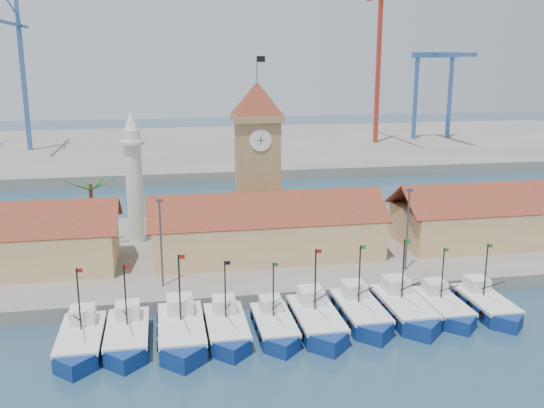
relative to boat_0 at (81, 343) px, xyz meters
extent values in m
plane|color=navy|center=(18.93, -2.04, -0.77)|extent=(400.00, 400.00, 0.00)
cube|color=gray|center=(18.93, 21.96, -0.02)|extent=(140.00, 32.00, 1.50)
cube|color=gray|center=(18.93, 107.96, 0.23)|extent=(240.00, 80.00, 2.00)
cube|color=navy|center=(0.00, 0.40, -0.27)|extent=(3.52, 7.96, 1.81)
cube|color=navy|center=(0.00, -3.58, -0.27)|extent=(3.52, 3.52, 1.81)
cube|color=silver|center=(0.00, 0.40, 0.64)|extent=(3.59, 8.19, 0.35)
cube|color=silver|center=(0.00, 2.39, 1.44)|extent=(2.11, 2.21, 1.41)
cylinder|color=black|center=(0.00, 0.90, 3.45)|extent=(0.14, 0.14, 5.63)
cube|color=#A5140F|center=(0.25, 0.90, 6.07)|extent=(0.50, 0.02, 0.35)
cube|color=navy|center=(3.80, 0.66, -0.27)|extent=(3.50, 7.93, 1.80)
cube|color=navy|center=(3.80, -3.31, -0.27)|extent=(3.50, 3.50, 1.80)
cube|color=silver|center=(3.80, 0.66, 0.63)|extent=(3.57, 8.15, 0.35)
cube|color=silver|center=(3.80, 2.64, 1.43)|extent=(2.10, 2.20, 1.40)
cylinder|color=black|center=(3.80, 1.16, 3.44)|extent=(0.14, 0.14, 5.61)
cube|color=#A5140F|center=(4.05, 1.16, 6.04)|extent=(0.50, 0.02, 0.35)
cube|color=navy|center=(8.39, 0.43, -0.22)|extent=(3.85, 8.71, 1.98)
cube|color=navy|center=(8.39, -3.92, -0.22)|extent=(3.85, 3.85, 1.98)
cube|color=silver|center=(8.39, 0.43, 0.77)|extent=(3.93, 8.95, 0.38)
cube|color=silver|center=(8.39, 2.61, 1.65)|extent=(2.31, 2.42, 1.54)
cylinder|color=black|center=(8.39, 0.98, 3.85)|extent=(0.15, 0.15, 6.16)
cube|color=#A5140F|center=(8.67, 0.98, 6.71)|extent=(0.55, 0.02, 0.38)
cube|color=navy|center=(12.36, 0.66, -0.28)|extent=(3.41, 7.71, 1.75)
cube|color=navy|center=(12.36, -3.19, -0.28)|extent=(3.41, 3.41, 1.75)
cube|color=silver|center=(12.36, 0.66, 0.59)|extent=(3.47, 7.92, 0.34)
cube|color=silver|center=(12.36, 2.59, 1.37)|extent=(2.04, 2.14, 1.36)
cylinder|color=black|center=(12.36, 1.15, 3.32)|extent=(0.14, 0.14, 5.45)
cube|color=black|center=(12.60, 1.15, 5.85)|extent=(0.49, 0.02, 0.34)
cube|color=navy|center=(16.61, 0.40, -0.31)|extent=(3.24, 7.33, 1.67)
cube|color=navy|center=(16.61, -3.27, -0.31)|extent=(3.24, 3.24, 1.67)
cube|color=silver|center=(16.61, 0.40, 0.53)|extent=(3.30, 7.53, 0.32)
cube|color=silver|center=(16.61, 2.23, 1.27)|extent=(1.94, 2.04, 1.30)
cylinder|color=black|center=(16.61, 0.86, 3.12)|extent=(0.13, 0.13, 5.18)
cube|color=#197226|center=(16.84, 0.86, 5.52)|extent=(0.46, 0.02, 0.32)
cube|color=navy|center=(20.53, 0.63, -0.24)|extent=(3.71, 8.39, 1.91)
cube|color=navy|center=(20.53, -3.56, -0.24)|extent=(3.71, 3.71, 1.91)
cube|color=silver|center=(20.53, 0.63, 0.71)|extent=(3.78, 8.62, 0.37)
cube|color=silver|center=(20.53, 2.73, 1.56)|extent=(2.22, 2.33, 1.48)
cylinder|color=black|center=(20.53, 1.16, 3.68)|extent=(0.15, 0.15, 5.93)
cube|color=#A5140F|center=(20.79, 1.16, 6.43)|extent=(0.53, 0.02, 0.37)
cube|color=navy|center=(25.03, 1.65, -0.25)|extent=(3.60, 8.15, 1.85)
cube|color=navy|center=(25.03, -2.42, -0.25)|extent=(3.60, 3.60, 1.85)
cube|color=silver|center=(25.03, 1.65, 0.67)|extent=(3.67, 8.37, 0.36)
cube|color=silver|center=(25.03, 3.69, 1.49)|extent=(2.16, 2.26, 1.44)
cylinder|color=black|center=(25.03, 2.16, 3.55)|extent=(0.14, 0.14, 5.76)
cube|color=#197226|center=(25.29, 2.16, 6.23)|extent=(0.51, 0.02, 0.36)
cube|color=navy|center=(29.38, 1.73, -0.23)|extent=(3.75, 8.48, 1.93)
cube|color=navy|center=(29.38, -2.51, -0.23)|extent=(3.75, 3.75, 1.93)
cube|color=silver|center=(29.38, 1.73, 0.73)|extent=(3.82, 8.72, 0.37)
cube|color=silver|center=(29.38, 3.85, 1.59)|extent=(2.25, 2.36, 1.50)
cylinder|color=black|center=(29.38, 2.27, 3.73)|extent=(0.15, 0.15, 6.00)
cube|color=#197226|center=(29.64, 2.27, 6.51)|extent=(0.54, 0.02, 0.37)
cube|color=navy|center=(33.30, 1.58, -0.31)|extent=(3.23, 7.31, 1.66)
cube|color=navy|center=(33.30, -2.07, -0.31)|extent=(3.23, 3.23, 1.66)
cube|color=silver|center=(33.30, 1.58, 0.52)|extent=(3.29, 7.51, 0.32)
cube|color=silver|center=(33.30, 3.41, 1.26)|extent=(1.94, 2.03, 1.29)
cylinder|color=black|center=(33.30, 2.05, 3.10)|extent=(0.13, 0.13, 5.17)
cube|color=#197226|center=(33.53, 2.05, 5.50)|extent=(0.46, 0.02, 0.32)
cube|color=navy|center=(37.63, 1.31, -0.29)|extent=(3.35, 7.59, 1.72)
cube|color=navy|center=(37.63, -2.48, -0.29)|extent=(3.35, 3.35, 1.72)
cube|color=silver|center=(37.63, 1.31, 0.57)|extent=(3.42, 7.80, 0.34)
cube|color=silver|center=(37.63, 3.21, 1.34)|extent=(2.01, 2.11, 1.34)
cylinder|color=black|center=(37.63, 1.79, 3.26)|extent=(0.13, 0.13, 5.37)
cube|color=#197226|center=(37.87, 1.79, 5.75)|extent=(0.48, 0.02, 0.34)
cube|color=#DDB579|center=(18.93, 17.96, 2.98)|extent=(26.00, 10.00, 4.50)
cube|color=brown|center=(18.93, 15.46, 6.73)|extent=(27.04, 5.13, 3.21)
cube|color=brown|center=(18.93, 20.46, 6.73)|extent=(27.04, 5.13, 3.21)
cube|color=#DDB579|center=(50.93, 17.96, 2.98)|extent=(30.00, 10.00, 4.50)
cube|color=brown|center=(50.93, 15.46, 6.73)|extent=(31.20, 5.13, 3.21)
cube|color=brown|center=(50.93, 20.46, 6.73)|extent=(31.20, 5.13, 3.21)
cube|color=tan|center=(18.93, 23.96, 8.23)|extent=(5.00, 5.00, 15.00)
cube|color=tan|center=(18.93, 23.96, 16.13)|extent=(5.80, 5.80, 0.80)
pyramid|color=brown|center=(18.93, 23.96, 18.43)|extent=(5.80, 5.80, 4.00)
cylinder|color=white|center=(18.93, 21.41, 13.73)|extent=(2.60, 0.15, 2.60)
cube|color=black|center=(18.93, 21.33, 13.73)|extent=(0.08, 0.02, 1.00)
cube|color=black|center=(18.93, 21.33, 13.73)|extent=(0.80, 0.02, 0.08)
cylinder|color=#3F3F44|center=(18.93, 23.96, 21.93)|extent=(0.10, 0.10, 3.00)
cube|color=black|center=(19.43, 23.96, 23.03)|extent=(1.00, 0.03, 0.70)
cylinder|color=silver|center=(3.93, 25.96, 7.73)|extent=(2.00, 2.00, 14.00)
cylinder|color=silver|center=(3.93, 25.96, 13.23)|extent=(3.00, 3.00, 0.40)
cone|color=silver|center=(3.93, 25.96, 15.83)|extent=(1.80, 1.80, 2.40)
cylinder|color=brown|center=(-1.07, 23.96, 4.73)|extent=(0.44, 0.44, 8.00)
cube|color=#1C531D|center=(0.33, 23.96, 8.53)|extent=(2.80, 0.35, 1.18)
cube|color=#1C531D|center=(-0.37, 25.18, 8.53)|extent=(1.71, 2.60, 1.18)
cube|color=#1C531D|center=(-1.77, 25.18, 8.53)|extent=(1.71, 2.60, 1.18)
cube|color=#1C531D|center=(-2.47, 23.96, 8.53)|extent=(2.80, 0.35, 1.18)
cube|color=#1C531D|center=(-1.77, 22.75, 8.53)|extent=(1.71, 2.60, 1.18)
cube|color=#1C531D|center=(-0.37, 22.75, 8.53)|extent=(1.71, 2.60, 1.18)
cylinder|color=#3F3F44|center=(6.93, 9.96, 5.23)|extent=(0.20, 0.20, 9.00)
cube|color=#3F3F44|center=(6.93, 9.96, 9.63)|extent=(0.70, 0.25, 0.25)
cylinder|color=#3F3F44|center=(32.93, 9.96, 5.23)|extent=(0.20, 0.20, 9.00)
cube|color=#3F3F44|center=(32.93, 9.96, 9.63)|extent=(0.70, 0.25, 0.25)
cube|color=#325E99|center=(-24.03, 105.96, 16.30)|extent=(1.00, 1.00, 30.14)
cube|color=#325E99|center=(-24.03, 96.94, 30.37)|extent=(0.60, 22.55, 0.60)
cube|color=#325E99|center=(-24.03, 110.96, 30.37)|extent=(0.60, 10.00, 0.60)
cube|color=#325E99|center=(-24.03, 105.96, 34.87)|extent=(0.80, 0.80, 7.00)
cube|color=#B52D1B|center=(63.10, 102.96, 20.03)|extent=(1.00, 1.00, 37.60)
cube|color=#325E99|center=(75.93, 107.96, 12.23)|extent=(0.90, 0.90, 22.00)
cube|color=#325E99|center=(85.93, 107.96, 12.23)|extent=(0.90, 0.90, 22.00)
cube|color=#325E99|center=(80.93, 107.96, 23.73)|extent=(13.00, 1.40, 1.40)
cube|color=#325E99|center=(80.93, 97.96, 23.73)|extent=(1.40, 22.00, 1.00)
camera|label=1|loc=(7.34, -48.67, 23.34)|focal=40.00mm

